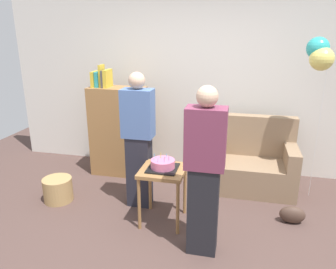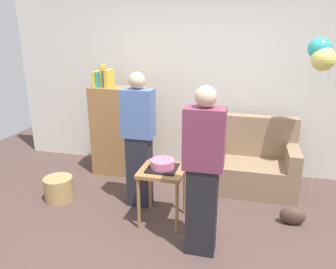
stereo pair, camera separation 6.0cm
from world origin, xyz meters
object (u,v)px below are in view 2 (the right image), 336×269
(person_holding_cake, at_px, (203,173))
(handbag, at_px, (293,216))
(couch, at_px, (254,164))
(balloon_bunch, at_px, (322,54))
(side_table, at_px, (162,177))
(wicker_basket, at_px, (59,189))
(birthday_cake, at_px, (162,165))
(bookshelf, at_px, (120,130))
(person_blowing_candles, at_px, (139,140))

(person_holding_cake, height_order, handbag, person_holding_cake)
(couch, distance_m, balloon_bunch, 1.60)
(couch, bearing_deg, balloon_bunch, -10.68)
(side_table, height_order, person_holding_cake, person_holding_cake)
(person_holding_cake, distance_m, wicker_basket, 2.09)
(couch, relative_size, side_table, 1.72)
(side_table, relative_size, birthday_cake, 1.99)
(birthday_cake, relative_size, person_holding_cake, 0.20)
(balloon_bunch, bearing_deg, couch, 169.32)
(side_table, height_order, handbag, side_table)
(couch, distance_m, bookshelf, 1.96)
(couch, bearing_deg, side_table, -132.10)
(bookshelf, xyz_separation_m, wicker_basket, (-0.46, -0.97, -0.52))
(person_holding_cake, height_order, balloon_bunch, balloon_bunch)
(bookshelf, bearing_deg, birthday_cake, -49.81)
(person_blowing_candles, bearing_deg, handbag, -18.02)
(couch, xyz_separation_m, side_table, (-0.98, -1.09, 0.20))
(side_table, relative_size, wicker_basket, 1.77)
(birthday_cake, height_order, balloon_bunch, balloon_bunch)
(person_blowing_candles, bearing_deg, side_table, -56.78)
(bookshelf, height_order, wicker_basket, bookshelf)
(handbag, bearing_deg, person_holding_cake, -143.06)
(wicker_basket, bearing_deg, person_blowing_candles, 8.53)
(person_holding_cake, bearing_deg, bookshelf, -24.71)
(couch, height_order, person_blowing_candles, person_blowing_candles)
(side_table, bearing_deg, couch, 47.90)
(bookshelf, height_order, person_holding_cake, person_holding_cake)
(birthday_cake, relative_size, handbag, 1.14)
(balloon_bunch, bearing_deg, wicker_basket, -164.74)
(person_holding_cake, bearing_deg, handbag, -120.94)
(person_blowing_candles, bearing_deg, balloon_bunch, 1.22)
(bookshelf, relative_size, side_table, 2.52)
(birthday_cake, xyz_separation_m, wicker_basket, (-1.40, 0.15, -0.54))
(side_table, distance_m, handbag, 1.51)
(wicker_basket, distance_m, handbag, 2.83)
(handbag, bearing_deg, bookshelf, 160.49)
(person_holding_cake, bearing_deg, person_blowing_candles, -17.65)
(balloon_bunch, bearing_deg, birthday_cake, -149.03)
(couch, xyz_separation_m, bookshelf, (-1.93, 0.03, 0.33))
(handbag, relative_size, balloon_bunch, 0.14)
(bookshelf, height_order, birthday_cake, bookshelf)
(couch, height_order, bookshelf, bookshelf)
(bookshelf, distance_m, person_blowing_candles, 1.02)
(side_table, distance_m, balloon_bunch, 2.27)
(wicker_basket, height_order, balloon_bunch, balloon_bunch)
(bookshelf, relative_size, handbag, 5.75)
(side_table, height_order, person_blowing_candles, person_blowing_candles)
(side_table, relative_size, person_blowing_candles, 0.39)
(couch, distance_m, wicker_basket, 2.57)
(couch, distance_m, person_blowing_candles, 1.64)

